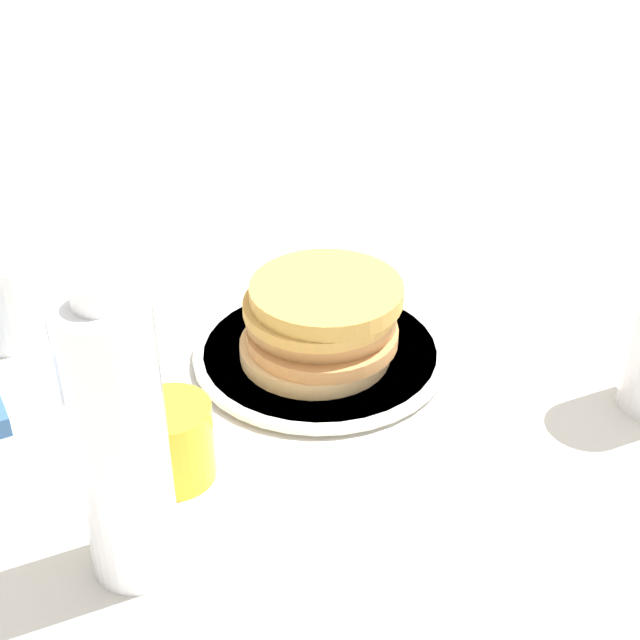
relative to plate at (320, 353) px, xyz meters
name	(u,v)px	position (x,y,z in m)	size (l,w,h in m)	color
ground_plane	(294,366)	(-0.03, -0.01, -0.01)	(4.00, 4.00, 0.00)	silver
plate	(320,353)	(0.00, 0.00, 0.00)	(0.26, 0.26, 0.01)	silver
pancake_stack	(321,318)	(0.00, 0.00, 0.04)	(0.16, 0.16, 0.08)	#E0B579
juice_glass	(173,442)	(-0.15, -0.15, 0.03)	(0.07, 0.07, 0.07)	yellow
cream_jug	(5,294)	(-0.32, 0.09, 0.04)	(0.08, 0.08, 0.12)	white
water_bottle_mid	(120,444)	(-0.18, -0.25, 0.11)	(0.07, 0.07, 0.25)	white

